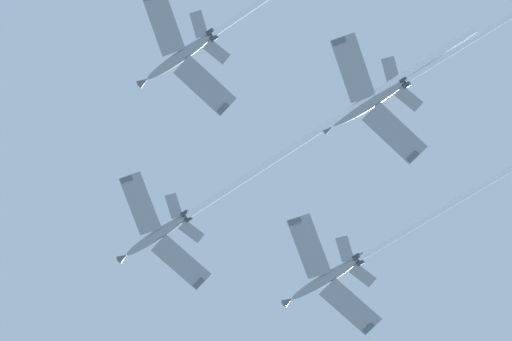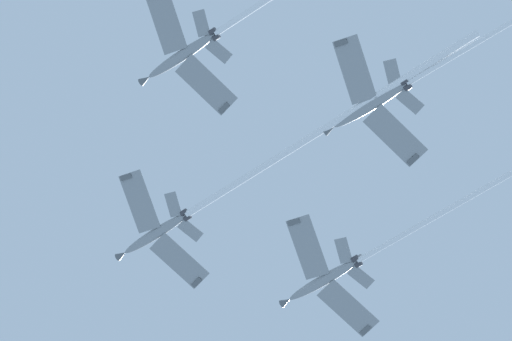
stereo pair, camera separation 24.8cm
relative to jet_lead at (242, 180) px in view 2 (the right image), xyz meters
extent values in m
ellipsoid|color=gray|center=(8.83, -12.66, 4.99)|extent=(8.09, 10.63, 4.96)
cone|color=#595E60|center=(12.48, -17.89, 7.03)|extent=(2.07, 2.24, 1.63)
ellipsoid|color=black|center=(9.87, -14.15, 6.20)|extent=(2.50, 2.98, 1.71)
cube|color=gray|center=(12.76, -9.03, 4.65)|extent=(8.55, 9.08, 1.29)
cube|color=#595E60|center=(15.94, -6.42, 4.67)|extent=(1.78, 1.68, 0.66)
cube|color=gray|center=(4.06, -15.09, 4.65)|extent=(9.65, 6.47, 1.29)
cube|color=#595E60|center=(0.52, -17.17, 4.67)|extent=(1.28, 1.89, 0.66)
cube|color=gray|center=(7.97, -7.45, 3.46)|extent=(3.58, 3.93, 0.70)
cube|color=gray|center=(4.23, -10.06, 3.46)|extent=(3.96, 2.73, 0.70)
cube|color=#595E60|center=(5.97, -8.56, 4.85)|extent=(1.94, 2.68, 3.40)
cylinder|color=#38383D|center=(6.06, -7.90, 3.12)|extent=(1.34, 1.44, 1.07)
cylinder|color=#38383D|center=(5.32, -8.41, 3.12)|extent=(1.34, 1.44, 1.07)
cylinder|color=white|center=(-7.89, 11.31, -4.49)|extent=(27.97, 39.47, 16.09)
ellipsoid|color=gray|center=(14.38, 13.32, -1.36)|extent=(8.27, 10.52, 4.93)
cone|color=#595E60|center=(18.14, 8.16, 0.66)|extent=(2.08, 2.23, 1.63)
ellipsoid|color=black|center=(15.45, 11.85, -0.15)|extent=(2.54, 2.97, 1.70)
cube|color=gray|center=(18.23, 17.03, -1.70)|extent=(8.45, 9.14, 1.28)
cube|color=gray|center=(9.67, 10.79, -1.70)|extent=(9.65, 6.62, 1.28)
cube|color=#595E60|center=(6.16, 8.64, -1.67)|extent=(1.31, 1.89, 0.66)
cube|color=gray|center=(13.42, 18.51, -2.87)|extent=(3.54, 3.95, 0.70)
cube|color=gray|center=(9.73, 15.83, -2.87)|extent=(3.97, 2.79, 0.70)
cube|color=#595E60|center=(11.44, 17.36, -1.48)|extent=(1.99, 2.64, 3.39)
cylinder|color=#38383D|center=(11.51, 18.03, -3.21)|extent=(1.35, 1.44, 1.06)
cylinder|color=#38383D|center=(10.78, 17.50, -3.21)|extent=(1.35, 1.44, 1.06)
ellipsoid|color=gray|center=(-16.16, -9.04, -0.99)|extent=(8.09, 10.64, 4.90)
cone|color=#595E60|center=(-12.51, -14.29, 1.02)|extent=(2.06, 2.23, 1.62)
ellipsoid|color=black|center=(-15.12, -10.54, 0.21)|extent=(2.50, 2.98, 1.70)
cube|color=gray|center=(-12.23, -5.41, -1.32)|extent=(8.55, 9.08, 1.27)
cube|color=#595E60|center=(-9.05, -2.81, -1.30)|extent=(1.78, 1.68, 0.65)
cube|color=gray|center=(-20.93, -11.47, -1.32)|extent=(9.65, 6.47, 1.27)
cube|color=#595E60|center=(-24.48, -13.55, -1.30)|extent=(1.28, 1.89, 0.65)
cube|color=gray|center=(-17.01, -3.83, -2.49)|extent=(3.58, 3.94, 0.69)
cube|color=gray|center=(-20.76, -6.43, -2.49)|extent=(3.96, 2.73, 0.69)
cube|color=#595E60|center=(-19.02, -4.94, -1.09)|extent=(1.94, 2.67, 3.39)
cylinder|color=#38383D|center=(-18.93, -4.27, -2.82)|extent=(1.34, 1.44, 1.06)
cylinder|color=#38383D|center=(-19.67, -4.79, -2.82)|extent=(1.34, 1.44, 1.06)
cylinder|color=white|center=(-31.79, 13.39, -9.69)|extent=(25.54, 36.19, 14.38)
ellipsoid|color=gray|center=(-12.36, 16.58, -6.66)|extent=(8.28, 10.48, 5.04)
cone|color=#595E60|center=(-8.60, 11.45, -4.57)|extent=(2.09, 2.24, 1.64)
ellipsoid|color=black|center=(-11.30, 15.12, -5.44)|extent=(2.54, 2.96, 1.73)
cube|color=gray|center=(-8.52, 20.30, -7.01)|extent=(8.44, 9.14, 1.32)
cube|color=#595E60|center=(-5.40, 22.98, -6.99)|extent=(1.79, 1.66, 0.68)
cube|color=gray|center=(-17.07, 14.04, -7.01)|extent=(9.65, 6.63, 1.32)
cube|color=#595E60|center=(-20.57, 11.88, -6.99)|extent=(1.31, 1.88, 0.68)
cube|color=gray|center=(-13.33, 21.76, -8.23)|extent=(3.53, 3.95, 0.71)
cube|color=gray|center=(-17.01, 19.07, -8.23)|extent=(3.97, 2.80, 0.71)
cube|color=#595E60|center=(-15.32, 20.61, -6.83)|extent=(2.01, 2.65, 3.41)
cylinder|color=#38383D|center=(-15.24, 21.27, -8.57)|extent=(1.35, 1.44, 1.07)
cylinder|color=#38383D|center=(-15.96, 20.74, -8.57)|extent=(1.35, 1.44, 1.07)
camera|label=1|loc=(3.73, 15.44, -165.76)|focal=81.70mm
camera|label=2|loc=(3.96, 15.35, -165.76)|focal=81.70mm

